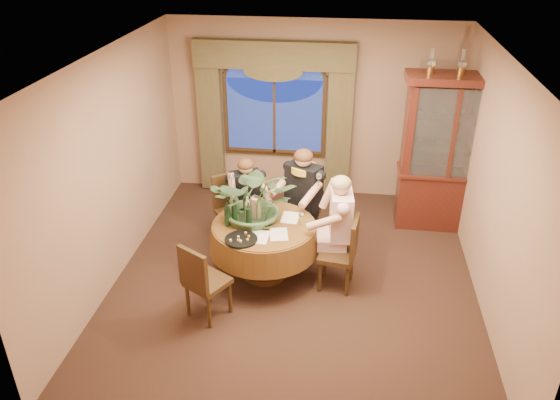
# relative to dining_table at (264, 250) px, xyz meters

# --- Properties ---
(floor) EXTENTS (5.00, 5.00, 0.00)m
(floor) POSITION_rel_dining_table_xyz_m (0.39, -0.02, -0.38)
(floor) COLOR black
(floor) RESTS_ON ground
(wall_back) EXTENTS (4.50, 0.00, 4.50)m
(wall_back) POSITION_rel_dining_table_xyz_m (0.39, 2.48, 1.02)
(wall_back) COLOR #966F56
(wall_back) RESTS_ON ground
(wall_right) EXTENTS (0.00, 5.00, 5.00)m
(wall_right) POSITION_rel_dining_table_xyz_m (2.64, -0.02, 1.02)
(wall_right) COLOR #966F56
(wall_right) RESTS_ON ground
(ceiling) EXTENTS (5.00, 5.00, 0.00)m
(ceiling) POSITION_rel_dining_table_xyz_m (0.39, -0.02, 2.42)
(ceiling) COLOR white
(ceiling) RESTS_ON wall_back
(window) EXTENTS (1.62, 0.10, 1.32)m
(window) POSITION_rel_dining_table_xyz_m (-0.21, 2.41, 0.92)
(window) COLOR navy
(window) RESTS_ON wall_back
(arched_transom) EXTENTS (1.60, 0.06, 0.44)m
(arched_transom) POSITION_rel_dining_table_xyz_m (-0.21, 2.41, 1.71)
(arched_transom) COLOR navy
(arched_transom) RESTS_ON wall_back
(drapery_left) EXTENTS (0.38, 0.14, 2.32)m
(drapery_left) POSITION_rel_dining_table_xyz_m (-1.24, 2.36, 0.80)
(drapery_left) COLOR #4A4225
(drapery_left) RESTS_ON floor
(drapery_right) EXTENTS (0.38, 0.14, 2.32)m
(drapery_right) POSITION_rel_dining_table_xyz_m (0.82, 2.36, 0.80)
(drapery_right) COLOR #4A4225
(drapery_right) RESTS_ON floor
(swag_valance) EXTENTS (2.45, 0.16, 0.42)m
(swag_valance) POSITION_rel_dining_table_xyz_m (-0.21, 2.33, 1.90)
(swag_valance) COLOR #4A4225
(swag_valance) RESTS_ON wall_back
(dining_table) EXTENTS (1.50, 1.50, 0.75)m
(dining_table) POSITION_rel_dining_table_xyz_m (0.00, 0.00, 0.00)
(dining_table) COLOR maroon
(dining_table) RESTS_ON floor
(china_cabinet) EXTENTS (1.40, 0.55, 2.27)m
(china_cabinet) POSITION_rel_dining_table_xyz_m (2.38, 1.61, 0.76)
(china_cabinet) COLOR #3B120D
(china_cabinet) RESTS_ON floor
(oil_lamp_left) EXTENTS (0.11, 0.11, 0.34)m
(oil_lamp_left) POSITION_rel_dining_table_xyz_m (1.98, 1.61, 2.06)
(oil_lamp_left) COLOR #A5722D
(oil_lamp_left) RESTS_ON china_cabinet
(oil_lamp_center) EXTENTS (0.11, 0.11, 0.34)m
(oil_lamp_center) POSITION_rel_dining_table_xyz_m (2.38, 1.61, 2.06)
(oil_lamp_center) COLOR #A5722D
(oil_lamp_center) RESTS_ON china_cabinet
(oil_lamp_right) EXTENTS (0.11, 0.11, 0.34)m
(oil_lamp_right) POSITION_rel_dining_table_xyz_m (2.77, 1.61, 2.06)
(oil_lamp_right) COLOR #A5722D
(oil_lamp_right) RESTS_ON china_cabinet
(chair_right) EXTENTS (0.47, 0.47, 0.96)m
(chair_right) POSITION_rel_dining_table_xyz_m (0.92, -0.12, 0.10)
(chair_right) COLOR black
(chair_right) RESTS_ON floor
(chair_back_right) EXTENTS (0.55, 0.55, 0.96)m
(chair_back_right) POSITION_rel_dining_table_xyz_m (0.38, 0.86, 0.10)
(chair_back_right) COLOR black
(chair_back_right) RESTS_ON floor
(chair_back) EXTENTS (0.59, 0.59, 0.96)m
(chair_back) POSITION_rel_dining_table_xyz_m (-0.56, 0.74, 0.10)
(chair_back) COLOR black
(chair_back) RESTS_ON floor
(chair_front_left) EXTENTS (0.58, 0.58, 0.96)m
(chair_front_left) POSITION_rel_dining_table_xyz_m (-0.51, -0.86, 0.10)
(chair_front_left) COLOR black
(chair_front_left) RESTS_ON floor
(person_pink) EXTENTS (0.51, 0.55, 1.42)m
(person_pink) POSITION_rel_dining_table_xyz_m (0.94, 0.09, 0.34)
(person_pink) COLOR beige
(person_pink) RESTS_ON floor
(person_back) EXTENTS (0.59, 0.57, 1.28)m
(person_back) POSITION_rel_dining_table_xyz_m (-0.37, 0.78, 0.26)
(person_back) COLOR black
(person_back) RESTS_ON floor
(person_scarf) EXTENTS (0.69, 0.67, 1.46)m
(person_scarf) POSITION_rel_dining_table_xyz_m (0.42, 0.77, 0.35)
(person_scarf) COLOR black
(person_scarf) RESTS_ON floor
(stoneware_vase) EXTENTS (0.15, 0.15, 0.29)m
(stoneware_vase) POSITION_rel_dining_table_xyz_m (-0.13, 0.13, 0.52)
(stoneware_vase) COLOR #94775E
(stoneware_vase) RESTS_ON dining_table
(centerpiece_plant) EXTENTS (1.05, 1.16, 0.91)m
(centerpiece_plant) POSITION_rel_dining_table_xyz_m (-0.12, 0.14, 1.03)
(centerpiece_plant) COLOR #3D5C38
(centerpiece_plant) RESTS_ON dining_table
(olive_bowl) EXTENTS (0.15, 0.15, 0.05)m
(olive_bowl) POSITION_rel_dining_table_xyz_m (0.04, -0.08, 0.40)
(olive_bowl) COLOR #495028
(olive_bowl) RESTS_ON dining_table
(cheese_platter) EXTENTS (0.39, 0.39, 0.02)m
(cheese_platter) POSITION_rel_dining_table_xyz_m (-0.21, -0.40, 0.39)
(cheese_platter) COLOR black
(cheese_platter) RESTS_ON dining_table
(wine_bottle_0) EXTENTS (0.07, 0.07, 0.33)m
(wine_bottle_0) POSITION_rel_dining_table_xyz_m (-0.17, -0.08, 0.54)
(wine_bottle_0) COLOR black
(wine_bottle_0) RESTS_ON dining_table
(wine_bottle_1) EXTENTS (0.07, 0.07, 0.33)m
(wine_bottle_1) POSITION_rel_dining_table_xyz_m (-0.26, 0.21, 0.54)
(wine_bottle_1) COLOR black
(wine_bottle_1) RESTS_ON dining_table
(wine_bottle_2) EXTENTS (0.07, 0.07, 0.33)m
(wine_bottle_2) POSITION_rel_dining_table_xyz_m (-0.21, 0.06, 0.54)
(wine_bottle_2) COLOR tan
(wine_bottle_2) RESTS_ON dining_table
(wine_bottle_3) EXTENTS (0.07, 0.07, 0.33)m
(wine_bottle_3) POSITION_rel_dining_table_xyz_m (-0.41, 0.10, 0.54)
(wine_bottle_3) COLOR tan
(wine_bottle_3) RESTS_ON dining_table
(wine_bottle_4) EXTENTS (0.07, 0.07, 0.33)m
(wine_bottle_4) POSITION_rel_dining_table_xyz_m (-0.36, -0.03, 0.54)
(wine_bottle_4) COLOR black
(wine_bottle_4) RESTS_ON dining_table
(wine_bottle_5) EXTENTS (0.07, 0.07, 0.33)m
(wine_bottle_5) POSITION_rel_dining_table_xyz_m (-0.44, -0.09, 0.54)
(wine_bottle_5) COLOR black
(wine_bottle_5) RESTS_ON dining_table
(tasting_paper_0) EXTENTS (0.26, 0.33, 0.00)m
(tasting_paper_0) POSITION_rel_dining_table_xyz_m (0.21, -0.22, 0.38)
(tasting_paper_0) COLOR white
(tasting_paper_0) RESTS_ON dining_table
(tasting_paper_1) EXTENTS (0.23, 0.31, 0.00)m
(tasting_paper_1) POSITION_rel_dining_table_xyz_m (0.30, 0.20, 0.38)
(tasting_paper_1) COLOR white
(tasting_paper_1) RESTS_ON dining_table
(tasting_paper_2) EXTENTS (0.22, 0.30, 0.00)m
(tasting_paper_2) POSITION_rel_dining_table_xyz_m (-0.00, -0.31, 0.38)
(tasting_paper_2) COLOR white
(tasting_paper_2) RESTS_ON dining_table
(wine_glass_person_pink) EXTENTS (0.07, 0.07, 0.18)m
(wine_glass_person_pink) POSITION_rel_dining_table_xyz_m (0.45, 0.04, 0.46)
(wine_glass_person_pink) COLOR silver
(wine_glass_person_pink) RESTS_ON dining_table
(wine_glass_person_back) EXTENTS (0.07, 0.07, 0.18)m
(wine_glass_person_back) POSITION_rel_dining_table_xyz_m (-0.20, 0.41, 0.46)
(wine_glass_person_back) COLOR silver
(wine_glass_person_back) RESTS_ON dining_table
(wine_glass_person_scarf) EXTENTS (0.07, 0.07, 0.18)m
(wine_glass_person_scarf) POSITION_rel_dining_table_xyz_m (0.22, 0.40, 0.46)
(wine_glass_person_scarf) COLOR silver
(wine_glass_person_scarf) RESTS_ON dining_table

